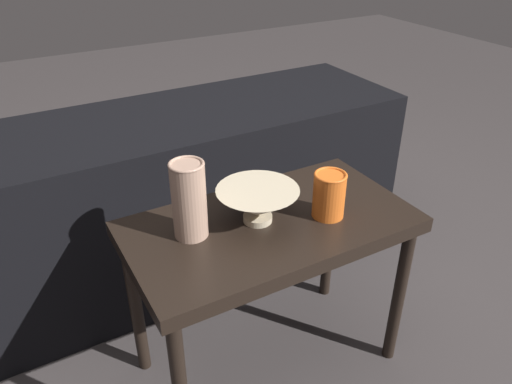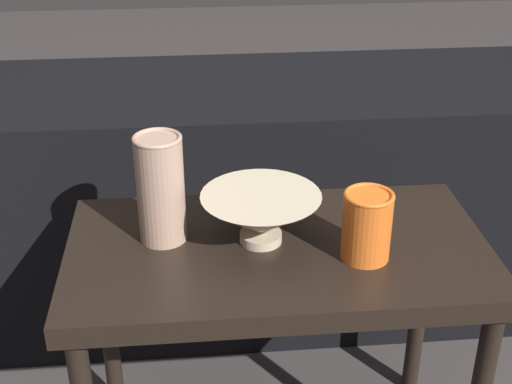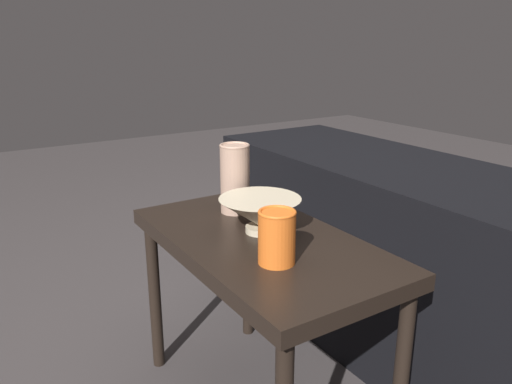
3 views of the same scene
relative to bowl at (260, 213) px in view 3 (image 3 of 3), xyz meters
The scene contains 5 objects.
table 0.12m from the bowl, 27.91° to the right, with size 0.75×0.40×0.52m.
couch_backdrop 0.62m from the bowl, 87.01° to the left, with size 1.55×0.50×0.62m.
bowl is the anchor object (origin of this frame).
vase_textured_left 0.18m from the bowl, behind, with size 0.09×0.09×0.20m.
vase_colorful_right 0.19m from the bowl, 21.40° to the right, with size 0.09×0.09×0.12m.
Camera 3 is at (0.98, -0.64, 1.00)m, focal length 35.00 mm.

